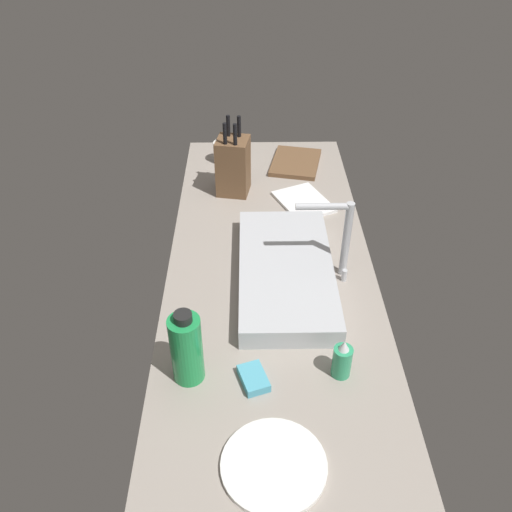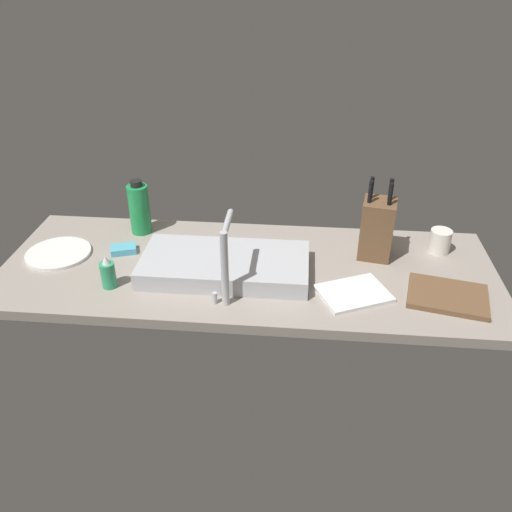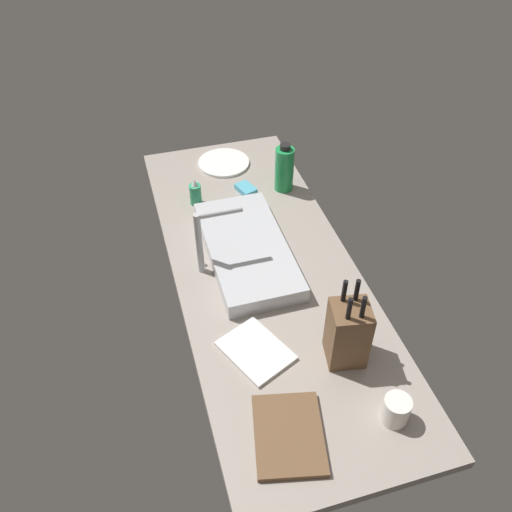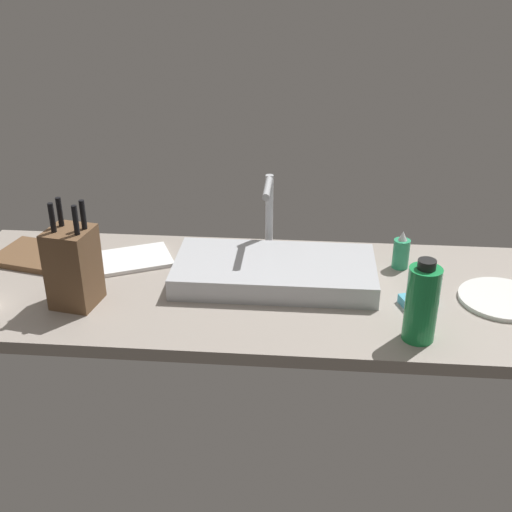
# 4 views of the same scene
# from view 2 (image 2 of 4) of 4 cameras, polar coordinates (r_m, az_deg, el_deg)

# --- Properties ---
(countertop_slab) EXTENTS (1.72, 0.65, 0.04)m
(countertop_slab) POSITION_cam_2_polar(r_m,az_deg,el_deg) (1.85, -0.92, -1.66)
(countertop_slab) COLOR gray
(countertop_slab) RESTS_ON ground
(sink_basin) EXTENTS (0.57, 0.28, 0.06)m
(sink_basin) POSITION_cam_2_polar(r_m,az_deg,el_deg) (1.79, -3.40, -0.98)
(sink_basin) COLOR #B7BABF
(sink_basin) RESTS_ON countertop_slab
(faucet) EXTENTS (0.06, 0.17, 0.26)m
(faucet) POSITION_cam_2_polar(r_m,az_deg,el_deg) (1.59, -3.39, -0.18)
(faucet) COLOR #B7BABF
(faucet) RESTS_ON countertop_slab
(knife_block) EXTENTS (0.13, 0.13, 0.29)m
(knife_block) POSITION_cam_2_polar(r_m,az_deg,el_deg) (1.90, 13.01, 2.97)
(knife_block) COLOR brown
(knife_block) RESTS_ON countertop_slab
(cutting_board) EXTENTS (0.28, 0.23, 0.02)m
(cutting_board) POSITION_cam_2_polar(r_m,az_deg,el_deg) (1.78, 20.09, -4.11)
(cutting_board) COLOR brown
(cutting_board) RESTS_ON countertop_slab
(soap_bottle) EXTENTS (0.05, 0.05, 0.12)m
(soap_bottle) POSITION_cam_2_polar(r_m,az_deg,el_deg) (1.78, -15.77, -1.86)
(soap_bottle) COLOR #2D9966
(soap_bottle) RESTS_ON countertop_slab
(water_bottle) EXTENTS (0.08, 0.08, 0.21)m
(water_bottle) POSITION_cam_2_polar(r_m,az_deg,el_deg) (2.06, -12.56, 5.05)
(water_bottle) COLOR #1E8E47
(water_bottle) RESTS_ON countertop_slab
(dinner_plate) EXTENTS (0.23, 0.23, 0.01)m
(dinner_plate) POSITION_cam_2_polar(r_m,az_deg,el_deg) (2.03, -20.66, 0.27)
(dinner_plate) COLOR white
(dinner_plate) RESTS_ON countertop_slab
(dish_towel) EXTENTS (0.26, 0.24, 0.01)m
(dish_towel) POSITION_cam_2_polar(r_m,az_deg,el_deg) (1.72, 10.56, -4.00)
(dish_towel) COLOR white
(dish_towel) RESTS_ON countertop_slab
(coffee_mug) EXTENTS (0.08, 0.08, 0.09)m
(coffee_mug) POSITION_cam_2_polar(r_m,az_deg,el_deg) (2.02, 19.34, 1.54)
(coffee_mug) COLOR silver
(coffee_mug) RESTS_ON countertop_slab
(dish_sponge) EXTENTS (0.10, 0.09, 0.02)m
(dish_sponge) POSITION_cam_2_polar(r_m,az_deg,el_deg) (1.98, -14.18, 0.72)
(dish_sponge) COLOR #4CA3BC
(dish_sponge) RESTS_ON countertop_slab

